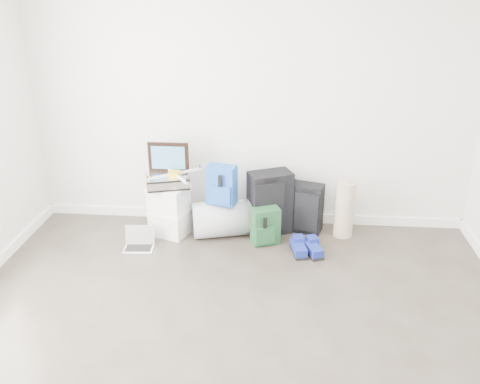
# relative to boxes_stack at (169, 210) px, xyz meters

# --- Properties ---
(room_envelope) EXTENTS (4.52, 5.02, 2.71)m
(room_envelope) POSITION_rel_boxes_stack_xyz_m (0.80, -2.09, 1.45)
(room_envelope) COLOR silver
(room_envelope) RESTS_ON ground
(boxes_stack) EXTENTS (0.45, 0.41, 0.53)m
(boxes_stack) POSITION_rel_boxes_stack_xyz_m (0.00, 0.00, 0.00)
(boxes_stack) COLOR silver
(boxes_stack) RESTS_ON ground
(briefcase) EXTENTS (0.47, 0.40, 0.12)m
(briefcase) POSITION_rel_boxes_stack_xyz_m (-0.00, 0.00, 0.32)
(briefcase) COLOR #B2B2B7
(briefcase) RESTS_ON boxes_stack
(painting) EXTENTS (0.41, 0.03, 0.31)m
(painting) POSITION_rel_boxes_stack_xyz_m (-0.00, 0.10, 0.54)
(painting) COLOR black
(painting) RESTS_ON briefcase
(drone) EXTENTS (0.48, 0.48, 0.05)m
(drone) POSITION_rel_boxes_stack_xyz_m (0.08, -0.02, 0.41)
(drone) COLOR gold
(drone) RESTS_ON briefcase
(duffel_bag) EXTENTS (0.67, 0.51, 0.37)m
(duffel_bag) POSITION_rel_boxes_stack_xyz_m (0.54, 0.02, -0.08)
(duffel_bag) COLOR gray
(duffel_bag) RESTS_ON ground
(blue_backpack) EXTENTS (0.31, 0.26, 0.39)m
(blue_backpack) POSITION_rel_boxes_stack_xyz_m (0.54, -0.01, 0.29)
(blue_backpack) COLOR #1848A1
(blue_backpack) RESTS_ON duffel_bag
(large_suitcase) EXTENTS (0.49, 0.42, 0.66)m
(large_suitcase) POSITION_rel_boxes_stack_xyz_m (1.02, 0.13, 0.06)
(large_suitcase) COLOR black
(large_suitcase) RESTS_ON ground
(green_backpack) EXTENTS (0.31, 0.28, 0.37)m
(green_backpack) POSITION_rel_boxes_stack_xyz_m (0.99, -0.11, -0.09)
(green_backpack) COLOR #153A1D
(green_backpack) RESTS_ON ground
(carry_on) EXTENTS (0.37, 0.30, 0.52)m
(carry_on) POSITION_rel_boxes_stack_xyz_m (1.39, 0.18, -0.01)
(carry_on) COLOR black
(carry_on) RESTS_ON ground
(shoes) EXTENTS (0.33, 0.32, 0.10)m
(shoes) POSITION_rel_boxes_stack_xyz_m (1.38, -0.29, -0.22)
(shoes) COLOR black
(shoes) RESTS_ON ground
(rolled_rug) EXTENTS (0.19, 0.19, 0.59)m
(rolled_rug) POSITION_rel_boxes_stack_xyz_m (1.78, 0.12, 0.03)
(rolled_rug) COLOR tan
(rolled_rug) RESTS_ON ground
(laptop) EXTENTS (0.30, 0.23, 0.21)m
(laptop) POSITION_rel_boxes_stack_xyz_m (-0.25, -0.31, -0.22)
(laptop) COLOR silver
(laptop) RESTS_ON ground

